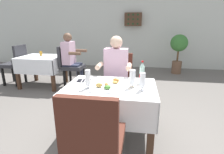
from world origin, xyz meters
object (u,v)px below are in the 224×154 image
at_px(plate_near_camera, 103,88).
at_px(plate_far_diner, 116,82).
at_px(seated_diner_far, 116,72).
at_px(background_chair_left, 16,62).
at_px(beer_glass_left, 88,79).
at_px(wall_bottle_rack, 133,19).
at_px(main_dining_table, 111,100).
at_px(background_patron, 71,58).
at_px(background_dining_table, 42,64).
at_px(potted_plant_corner, 179,48).
at_px(cola_bottle_primary, 142,73).
at_px(chair_near_camera_side, 94,139).
at_px(beer_glass_right, 132,78).
at_px(chair_far_diner_seat, 119,80).
at_px(napkin_cutlery_set, 84,81).
at_px(background_chair_right, 70,64).
at_px(beer_glass_middle, 142,81).
at_px(background_table_tumbler, 41,53).

bearing_deg(plate_near_camera, plate_far_diner, 65.78).
relative_size(seated_diner_far, background_chair_left, 1.30).
bearing_deg(beer_glass_left, wall_bottle_rack, 85.91).
bearing_deg(main_dining_table, background_patron, 124.02).
xyz_separation_m(seated_diner_far, background_dining_table, (-1.92, 1.13, -0.17)).
bearing_deg(wall_bottle_rack, potted_plant_corner, -23.17).
distance_m(plate_near_camera, cola_bottle_primary, 0.53).
relative_size(chair_near_camera_side, plate_far_diner, 3.92).
bearing_deg(background_dining_table, beer_glass_right, -39.26).
xyz_separation_m(seated_diner_far, beer_glass_right, (0.29, -0.68, 0.12)).
relative_size(chair_far_diner_seat, potted_plant_corner, 0.82).
distance_m(napkin_cutlery_set, wall_bottle_rack, 4.08).
xyz_separation_m(plate_far_diner, cola_bottle_primary, (0.31, 0.05, 0.11)).
bearing_deg(background_chair_right, main_dining_table, -54.92).
height_order(chair_far_diner_seat, wall_bottle_rack, wall_bottle_rack).
height_order(beer_glass_middle, background_chair_right, background_chair_right).
height_order(seated_diner_far, cola_bottle_primary, seated_diner_far).
xyz_separation_m(plate_far_diner, background_chair_left, (-2.69, 1.68, -0.18)).
xyz_separation_m(seated_diner_far, background_table_tumbler, (-1.97, 1.20, 0.06)).
bearing_deg(napkin_cutlery_set, background_table_tumbler, 133.18).
bearing_deg(background_dining_table, napkin_cutlery_set, -46.38).
relative_size(beer_glass_left, background_patron, 0.17).
distance_m(chair_near_camera_side, plate_near_camera, 0.68).
distance_m(plate_near_camera, background_table_tumbler, 2.78).
xyz_separation_m(chair_near_camera_side, beer_glass_right, (0.25, 0.77, 0.28)).
bearing_deg(background_table_tumbler, background_dining_table, -58.02).
height_order(beer_glass_right, cola_bottle_primary, cola_bottle_primary).
height_order(seated_diner_far, potted_plant_corner, seated_diner_far).
bearing_deg(cola_bottle_primary, background_chair_right, 134.89).
distance_m(chair_near_camera_side, potted_plant_corner, 4.52).
relative_size(background_chair_right, potted_plant_corner, 0.82).
xyz_separation_m(beer_glass_middle, background_dining_table, (-2.32, 1.89, -0.28)).
distance_m(main_dining_table, potted_plant_corner, 3.80).
height_order(main_dining_table, background_chair_left, background_chair_left).
bearing_deg(plate_far_diner, main_dining_table, -111.28).
bearing_deg(background_table_tumbler, potted_plant_corner, 25.13).
xyz_separation_m(plate_near_camera, potted_plant_corner, (1.52, 3.62, 0.04)).
xyz_separation_m(plate_far_diner, beer_glass_left, (-0.28, -0.24, 0.09)).
xyz_separation_m(background_patron, wall_bottle_rack, (1.28, 2.30, 0.91)).
xyz_separation_m(plate_far_diner, background_table_tumbler, (-2.05, 1.75, 0.04)).
height_order(chair_near_camera_side, background_chair_left, same).
bearing_deg(beer_glass_middle, seated_diner_far, 117.63).
xyz_separation_m(plate_far_diner, wall_bottle_rack, (0.02, 3.97, 0.88)).
xyz_separation_m(background_dining_table, background_chair_left, (-0.69, 0.00, 0.02)).
bearing_deg(background_dining_table, background_patron, -0.00).
xyz_separation_m(beer_glass_right, background_chair_right, (-1.51, 1.80, -0.28)).
height_order(chair_far_diner_seat, chair_near_camera_side, same).
height_order(main_dining_table, chair_near_camera_side, chair_near_camera_side).
height_order(chair_far_diner_seat, background_dining_table, chair_far_diner_seat).
height_order(chair_far_diner_seat, background_table_tumbler, chair_far_diner_seat).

